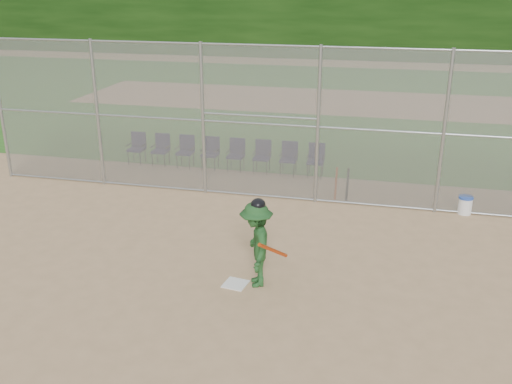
% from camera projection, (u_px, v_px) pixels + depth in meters
% --- Properties ---
extents(ground, '(100.00, 100.00, 0.00)m').
position_uv_depth(ground, '(225.00, 294.00, 10.53)').
color(ground, tan).
rests_on(ground, ground).
extents(grass_strip, '(100.00, 100.00, 0.00)m').
position_uv_depth(grass_strip, '(330.00, 101.00, 26.93)').
color(grass_strip, '#2B631D').
rests_on(grass_strip, ground).
extents(dirt_patch_far, '(24.00, 24.00, 0.00)m').
position_uv_depth(dirt_patch_far, '(330.00, 101.00, 26.93)').
color(dirt_patch_far, tan).
rests_on(dirt_patch_far, ground).
extents(backstop_fence, '(16.09, 0.09, 4.00)m').
position_uv_depth(backstop_fence, '(279.00, 122.00, 14.36)').
color(backstop_fence, gray).
rests_on(backstop_fence, ground).
extents(home_plate, '(0.49, 0.49, 0.02)m').
position_uv_depth(home_plate, '(235.00, 284.00, 10.86)').
color(home_plate, white).
rests_on(home_plate, ground).
extents(batter_at_plate, '(1.08, 1.34, 1.75)m').
position_uv_depth(batter_at_plate, '(256.00, 244.00, 10.59)').
color(batter_at_plate, '#1E4C21').
rests_on(batter_at_plate, ground).
extents(water_cooler, '(0.36, 0.36, 0.45)m').
position_uv_depth(water_cooler, '(465.00, 205.00, 14.05)').
color(water_cooler, white).
rests_on(water_cooler, ground).
extents(spare_bats, '(0.36, 0.30, 0.84)m').
position_uv_depth(spare_bats, '(342.00, 184.00, 14.93)').
color(spare_bats, '#D84C14').
rests_on(spare_bats, ground).
extents(chair_0, '(0.54, 0.52, 0.96)m').
position_uv_depth(chair_0, '(136.00, 149.00, 17.78)').
color(chair_0, '#110F3A').
rests_on(chair_0, ground).
extents(chair_1, '(0.54, 0.52, 0.96)m').
position_uv_depth(chair_1, '(160.00, 150.00, 17.61)').
color(chair_1, '#110F3A').
rests_on(chair_1, ground).
extents(chair_2, '(0.54, 0.52, 0.96)m').
position_uv_depth(chair_2, '(185.00, 152.00, 17.44)').
color(chair_2, '#110F3A').
rests_on(chair_2, ground).
extents(chair_3, '(0.54, 0.52, 0.96)m').
position_uv_depth(chair_3, '(210.00, 154.00, 17.27)').
color(chair_3, '#110F3A').
rests_on(chair_3, ground).
extents(chair_4, '(0.54, 0.52, 0.96)m').
position_uv_depth(chair_4, '(236.00, 155.00, 17.09)').
color(chair_4, '#110F3A').
rests_on(chair_4, ground).
extents(chair_5, '(0.54, 0.52, 0.96)m').
position_uv_depth(chair_5, '(262.00, 157.00, 16.92)').
color(chair_5, '#110F3A').
rests_on(chair_5, ground).
extents(chair_6, '(0.54, 0.52, 0.96)m').
position_uv_depth(chair_6, '(288.00, 159.00, 16.75)').
color(chair_6, '#110F3A').
rests_on(chair_6, ground).
extents(chair_7, '(0.54, 0.52, 0.96)m').
position_uv_depth(chair_7, '(316.00, 161.00, 16.58)').
color(chair_7, '#110F3A').
rests_on(chair_7, ground).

